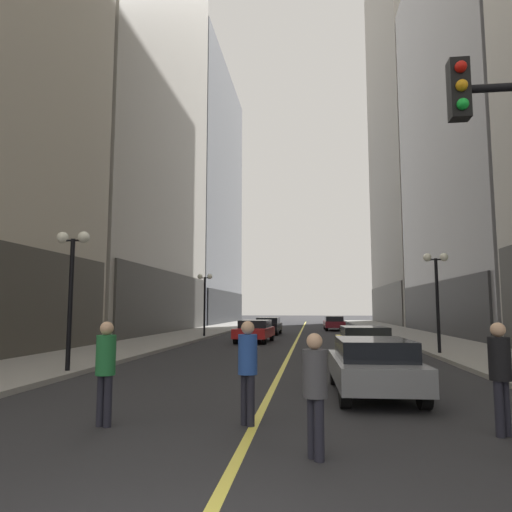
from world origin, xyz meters
TOP-DOWN VIEW (x-y plane):
  - ground_plane at (0.00, 35.00)m, footprint 200.00×200.00m
  - sidewalk_left at (-8.25, 35.00)m, footprint 4.50×78.00m
  - sidewalk_right at (8.25, 35.00)m, footprint 4.50×78.00m
  - lane_centre_stripe at (0.00, 35.00)m, footprint 0.16×70.00m
  - building_left_mid at (-16.12, 34.50)m, footprint 11.45×24.00m
  - building_left_far at (-17.31, 60.00)m, footprint 13.83×26.00m
  - building_right_far at (17.31, 60.00)m, footprint 13.82×26.00m
  - car_grey at (2.43, 8.35)m, footprint 1.92×4.32m
  - car_yellow at (3.04, 16.05)m, footprint 2.01×4.29m
  - car_red at (-2.46, 25.43)m, footprint 2.11×4.74m
  - car_black at (-2.43, 33.78)m, footprint 1.91×4.72m
  - car_maroon at (2.99, 41.32)m, footprint 1.86×4.81m
  - pedestrian_in_blue_hoodie at (-0.11, 5.23)m, footprint 0.48×0.48m
  - pedestrian_in_green_parka at (-2.57, 4.87)m, footprint 0.43×0.43m
  - pedestrian_with_orange_bag at (1.06, 3.52)m, footprint 0.47×0.47m
  - pedestrian_in_black_coat at (4.04, 5.03)m, footprint 0.47×0.47m
  - street_lamp_left_near at (-6.40, 10.64)m, footprint 1.06×0.36m
  - street_lamp_left_far at (-6.40, 28.85)m, footprint 1.06×0.36m
  - street_lamp_right_mid at (6.40, 17.96)m, footprint 1.06×0.36m

SIDE VIEW (x-z plane):
  - ground_plane at x=0.00m, z-range 0.00..0.00m
  - lane_centre_stripe at x=0.00m, z-range 0.00..0.01m
  - sidewalk_left at x=-8.25m, z-range 0.00..0.15m
  - sidewalk_right at x=8.25m, z-range 0.00..0.15m
  - car_grey at x=2.43m, z-range 0.06..1.38m
  - car_yellow at x=3.04m, z-range 0.06..1.38m
  - car_maroon at x=2.99m, z-range 0.06..1.38m
  - car_black at x=-2.43m, z-range 0.06..1.38m
  - car_red at x=-2.46m, z-range 0.06..1.38m
  - pedestrian_with_orange_bag at x=1.06m, z-range 0.14..1.83m
  - pedestrian_in_green_parka at x=-2.57m, z-range 0.16..1.95m
  - pedestrian_in_black_coat at x=4.04m, z-range 0.16..1.96m
  - pedestrian_in_blue_hoodie at x=-0.11m, z-range 0.16..1.96m
  - street_lamp_left_near at x=-6.40m, z-range 1.04..5.47m
  - street_lamp_left_far at x=-6.40m, z-range 1.04..5.47m
  - street_lamp_right_mid at x=6.40m, z-range 1.04..5.47m
  - building_left_far at x=-17.31m, z-range -0.07..35.99m
  - building_left_mid at x=-16.12m, z-range -0.09..45.93m
  - building_right_far at x=17.31m, z-range -0.08..53.79m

